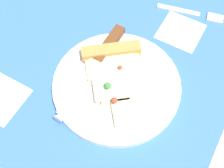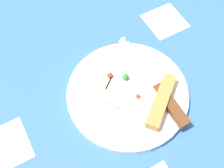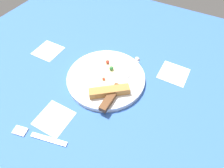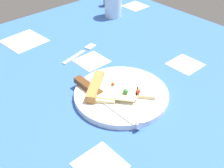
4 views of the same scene
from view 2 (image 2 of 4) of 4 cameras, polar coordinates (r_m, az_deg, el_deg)
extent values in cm
cube|color=#3360B7|center=(58.21, 6.03, -6.23)|extent=(121.76, 121.76, 3.00)
cube|color=white|center=(57.78, -21.21, -12.04)|extent=(9.00, 9.00, 0.20)
cube|color=white|center=(71.24, 10.84, 12.57)|extent=(9.00, 9.00, 0.20)
cylinder|color=silver|center=(57.50, 3.22, -1.96)|extent=(25.12, 25.12, 1.57)
cube|color=beige|center=(55.99, 7.10, -2.75)|extent=(11.53, 12.35, 1.00)
cube|color=beige|center=(56.58, 1.87, -0.84)|extent=(8.86, 9.12, 1.00)
cube|color=beige|center=(57.57, -2.76, 0.85)|extent=(6.31, 6.05, 1.00)
cube|color=#F2E099|center=(55.67, 4.27, -1.39)|extent=(13.55, 13.42, 0.30)
cube|color=#B27A3D|center=(55.36, 10.09, -3.52)|extent=(9.48, 11.03, 2.20)
sphere|color=red|center=(54.55, 5.42, -2.49)|extent=(0.87, 0.87, 0.87)
sphere|color=red|center=(56.48, -0.47, 1.85)|extent=(1.18, 1.18, 1.18)
sphere|color=#2D7A38|center=(56.16, 2.59, 1.37)|extent=(1.34, 1.34, 1.34)
cube|color=silver|center=(60.52, 5.47, 4.43)|extent=(12.00, 2.00, 0.30)
cone|color=silver|center=(63.40, 2.61, 8.39)|extent=(2.00, 2.00, 2.00)
cube|color=#593319|center=(55.70, 12.01, -4.26)|extent=(10.00, 2.20, 1.60)
camera|label=1|loc=(0.47, -45.29, 51.54)|focal=47.88mm
camera|label=3|loc=(0.40, 80.36, 5.12)|focal=30.83mm
camera|label=4|loc=(0.86, 23.44, 56.03)|focal=46.01mm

